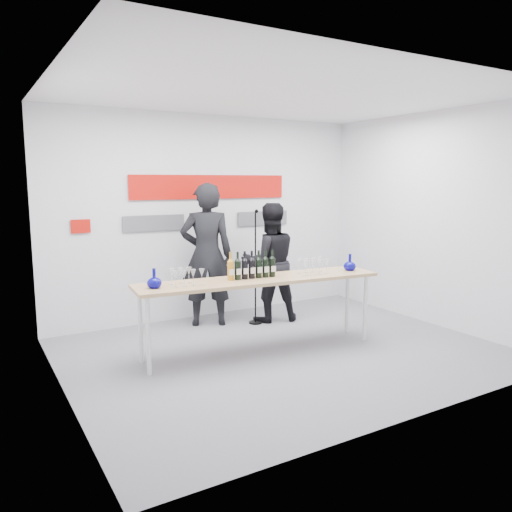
{
  "coord_description": "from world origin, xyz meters",
  "views": [
    {
      "loc": [
        -3.23,
        -4.81,
        2.05
      ],
      "look_at": [
        -0.23,
        0.27,
        1.15
      ],
      "focal_mm": 35.0,
      "sensor_mm": 36.0,
      "label": 1
    }
  ],
  "objects_px": {
    "mic_stand": "(256,289)",
    "tasting_table": "(260,284)",
    "presenter_right": "(270,262)",
    "presenter_left": "(207,255)"
  },
  "relations": [
    {
      "from": "mic_stand",
      "to": "tasting_table",
      "type": "bearing_deg",
      "value": -138.05
    },
    {
      "from": "presenter_right",
      "to": "tasting_table",
      "type": "bearing_deg",
      "value": 68.6
    },
    {
      "from": "presenter_right",
      "to": "mic_stand",
      "type": "xyz_separation_m",
      "value": [
        -0.26,
        -0.04,
        -0.36
      ]
    },
    {
      "from": "tasting_table",
      "to": "mic_stand",
      "type": "xyz_separation_m",
      "value": [
        0.55,
        1.04,
        -0.33
      ]
    },
    {
      "from": "tasting_table",
      "to": "mic_stand",
      "type": "relative_size",
      "value": 1.84
    },
    {
      "from": "presenter_left",
      "to": "mic_stand",
      "type": "distance_m",
      "value": 0.85
    },
    {
      "from": "presenter_right",
      "to": "mic_stand",
      "type": "bearing_deg",
      "value": 24.87
    },
    {
      "from": "presenter_right",
      "to": "mic_stand",
      "type": "relative_size",
      "value": 1.05
    },
    {
      "from": "tasting_table",
      "to": "mic_stand",
      "type": "bearing_deg",
      "value": 68.13
    },
    {
      "from": "presenter_left",
      "to": "presenter_right",
      "type": "bearing_deg",
      "value": -174.33
    }
  ]
}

